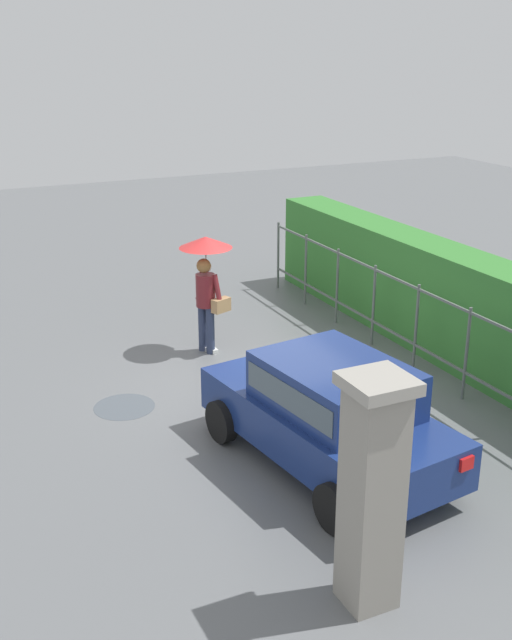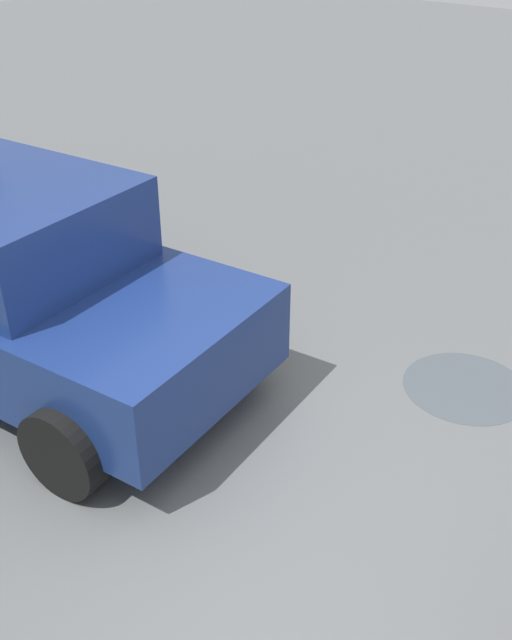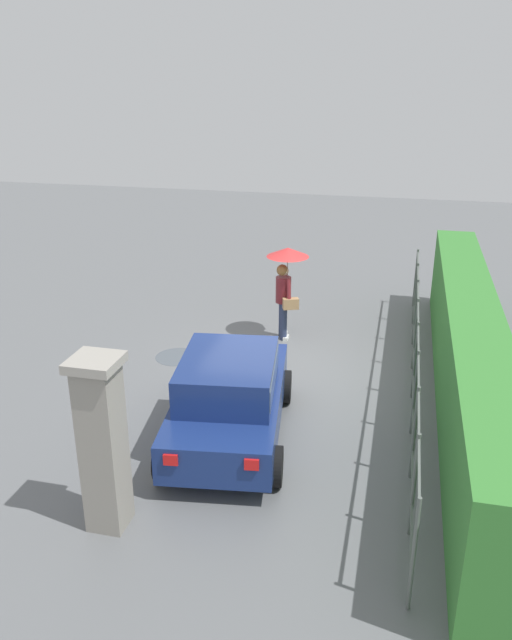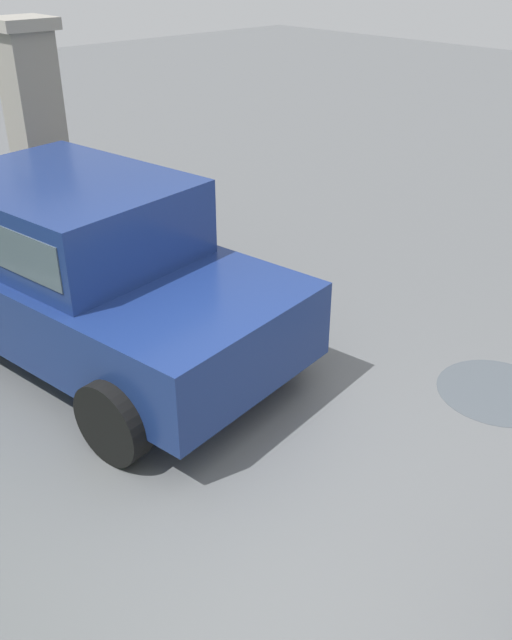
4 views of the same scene
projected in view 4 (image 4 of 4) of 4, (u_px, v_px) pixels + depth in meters
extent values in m
plane|color=slate|center=(281.00, 513.00, 4.25)|extent=(40.00, 40.00, 0.00)
cube|color=navy|center=(88.00, 288.00, 5.69)|extent=(3.89, 2.12, 0.60)
cube|color=navy|center=(67.00, 215.00, 5.48)|extent=(2.08, 1.68, 0.60)
cube|color=#4C5B66|center=(66.00, 212.00, 5.47)|extent=(1.93, 1.68, 0.33)
cylinder|color=black|center=(269.00, 325.00, 5.71)|extent=(0.62, 0.26, 0.60)
cylinder|color=black|center=(113.00, 422.00, 4.56)|extent=(0.62, 0.26, 0.60)
cylinder|color=black|center=(78.00, 251.00, 7.08)|extent=(0.62, 0.26, 0.60)
cube|color=red|center=(12.00, 205.00, 7.01)|extent=(0.09, 0.21, 0.16)
cube|color=gray|center=(39.00, 142.00, 7.57)|extent=(0.48, 0.48, 2.30)
cube|color=#9E998E|center=(21.00, 23.00, 6.99)|extent=(0.60, 0.60, 0.12)
cylinder|color=#4C545B|center=(497.00, 391.00, 5.39)|extent=(0.93, 0.93, 0.00)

